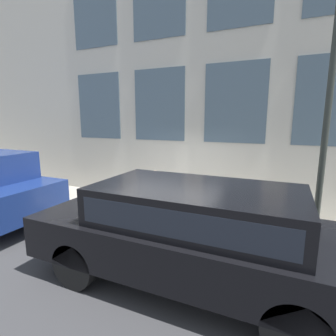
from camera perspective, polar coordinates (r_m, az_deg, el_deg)
ground_plane at (r=6.45m, az=-1.49°, el=-14.47°), size 80.00×80.00×0.00m
sidewalk at (r=7.40m, az=2.50°, el=-10.54°), size 2.33×60.00×0.13m
building_facade at (r=8.69m, az=6.60°, el=30.84°), size 0.33×40.00×11.49m
fire_hydrant at (r=6.76m, az=3.08°, el=-8.96°), size 0.31×0.43×0.67m
person at (r=7.21m, az=-2.87°, el=-4.36°), size 0.30×0.20×1.24m
parked_truck_black_near at (r=4.40m, az=5.08°, el=-12.77°), size 2.01×5.23×1.69m
street_lamp at (r=5.90m, az=31.83°, el=14.42°), size 0.36×0.36×5.03m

